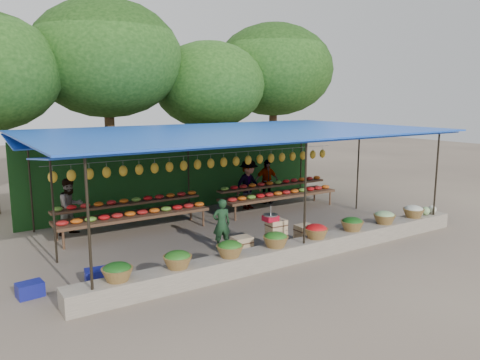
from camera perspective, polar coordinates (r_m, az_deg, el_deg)
ground at (r=13.22m, az=-0.50°, el=-6.15°), size 60.00×60.00×0.00m
stone_curb at (r=11.04m, az=7.27°, el=-8.44°), size 10.60×0.55×0.40m
stall_canopy at (r=12.80m, az=-0.70°, el=5.48°), size 10.80×6.60×2.82m
produce_baskets at (r=10.87m, az=6.90°, el=-6.72°), size 8.98×0.58×0.34m
netting_backdrop at (r=15.64m, az=-6.71°, el=1.00°), size 10.60×0.06×2.50m
tree_row at (r=18.36m, az=-9.67°, el=13.06°), size 16.51×5.50×7.12m
fruit_table_left at (r=13.18m, az=-12.91°, el=-3.73°), size 4.21×0.95×0.93m
fruit_table_right at (r=15.56m, az=4.63°, el=-1.42°), size 4.21×0.95×0.93m
crate_counter at (r=11.47m, az=4.32°, el=-7.10°), size 2.36×0.35×0.77m
weighing_scale at (r=11.24m, az=3.75°, el=-4.56°), size 0.35×0.35×0.37m
vendor_seated at (r=11.52m, az=-2.26°, el=-5.36°), size 0.51×0.39×1.26m
customer_left at (r=13.44m, az=-19.95°, el=-3.08°), size 0.93×0.84×1.55m
customer_mid at (r=15.59m, az=1.04°, el=-0.54°), size 1.15×0.77×1.66m
customer_right at (r=16.48m, az=3.25°, el=-0.17°), size 0.96×0.53×1.55m
blue_crate_front at (r=10.02m, az=-16.98°, el=-11.12°), size 0.52×0.41×0.29m
blue_crate_back at (r=9.80m, az=-24.23°, el=-12.09°), size 0.50×0.38×0.28m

